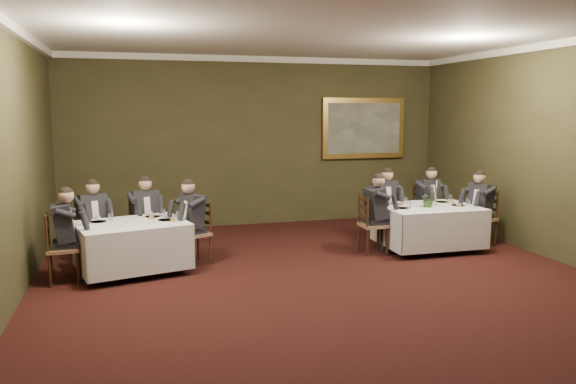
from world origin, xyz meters
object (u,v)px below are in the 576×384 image
diner_main_backleft (384,213)px  chair_sec_endleft (63,263)px  table_main (428,224)px  diner_sec_endleft (63,247)px  diner_main_endright (481,217)px  painting (364,128)px  chair_main_backleft (384,225)px  diner_sec_backright (145,227)px  chair_main_backright (426,222)px  chair_sec_backright (146,240)px  diner_sec_backleft (93,232)px  candlestick (436,196)px  centerpiece (428,198)px  table_second (132,243)px  chair_main_endright (480,230)px  diner_main_endleft (373,224)px  chair_sec_endright (195,246)px  chair_sec_backleft (93,246)px  chair_main_endleft (372,237)px  diner_sec_endright (194,232)px  diner_main_backright (427,211)px

diner_main_backleft → chair_sec_endleft: (-5.49, -1.17, -0.23)m
table_main → diner_sec_endleft: size_ratio=1.24×
diner_main_endright → chair_sec_endleft: diner_main_endright is taller
table_main → painting: painting is taller
painting → chair_sec_endleft: bearing=-151.4°
chair_main_backleft → diner_sec_backright: bearing=-4.4°
chair_main_backright → chair_sec_backright: same height
diner_sec_backleft → candlestick: size_ratio=2.94×
diner_sec_backright → centerpiece: (4.71, -0.85, 0.40)m
chair_main_backright → painting: 2.73m
table_second → chair_sec_backright: (0.21, 0.87, -0.17)m
table_main → diner_sec_backleft: (-5.57, 0.57, 0.06)m
chair_main_endright → diner_sec_backright: diner_sec_backright is taller
diner_main_endright → chair_main_backright: bearing=21.2°
chair_sec_backright → diner_main_endleft: bearing=151.8°
chair_main_endright → painting: size_ratio=0.53×
table_second → diner_main_endright: diner_main_endright is taller
chair_sec_endright → painting: size_ratio=0.53×
chair_main_endright → chair_sec_endleft: size_ratio=1.00×
table_second → diner_main_endleft: 3.94m
chair_main_backright → diner_main_backleft: bearing=-11.8°
diner_sec_backleft → chair_sec_backright: (0.80, 0.21, -0.23)m
chair_main_endright → table_second: bearing=77.4°
diner_main_backleft → chair_sec_endright: diner_main_backleft is taller
table_second → chair_sec_backleft: chair_sec_backleft is taller
diner_main_backleft → chair_main_endright: (1.49, -0.85, -0.23)m
chair_main_backright → chair_sec_backleft: same height
diner_main_backleft → chair_main_endright: diner_main_backleft is taller
table_second → chair_main_backright: size_ratio=1.80×
chair_sec_backleft → painting: 6.28m
chair_main_backright → diner_main_endright: diner_main_endright is taller
table_main → painting: 3.30m
diner_main_endright → centerpiece: diner_main_endright is taller
chair_main_endleft → chair_sec_endleft: size_ratio=1.00×
diner_sec_endright → table_second: bearing=80.5°
chair_main_backleft → diner_sec_endright: bearing=5.7°
diner_sec_backleft → chair_sec_endright: (1.54, -0.42, -0.23)m
diner_main_endright → candlestick: bearing=73.1°
chair_sec_backright → diner_sec_backleft: bearing=-1.6°
chair_main_endright → chair_main_endleft: bearing=76.3°
diner_main_endleft → chair_main_backright: bearing=120.3°
candlestick → chair_main_endright: bearing=-3.2°
chair_sec_endright → candlestick: 4.24m
chair_sec_backleft → centerpiece: centerpiece is taller
chair_sec_backleft → chair_sec_endleft: size_ratio=1.00×
table_main → diner_main_backright: 0.95m
diner_main_backright → centerpiece: diner_main_backright is taller
diner_main_backright → diner_sec_backright: (-5.21, -0.07, 0.00)m
diner_main_backleft → painting: (0.44, 2.07, 1.50)m
diner_sec_endright → diner_sec_endleft: same height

